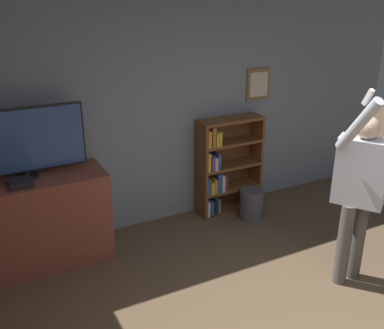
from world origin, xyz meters
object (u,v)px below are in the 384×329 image
(person, at_px, (360,186))
(waste_bin, at_px, (252,204))
(television, at_px, (22,142))
(bookshelf, at_px, (224,167))
(game_console, at_px, (21,183))

(person, height_order, waste_bin, person)
(person, distance_m, waste_bin, 1.70)
(person, bearing_deg, television, -156.39)
(bookshelf, height_order, person, person)
(game_console, bearing_deg, waste_bin, -1.30)
(bookshelf, distance_m, waste_bin, 0.57)
(bookshelf, height_order, waste_bin, bookshelf)
(game_console, relative_size, waste_bin, 0.59)
(game_console, xyz_separation_m, waste_bin, (2.60, -0.06, -0.80))
(television, xyz_separation_m, waste_bin, (2.52, -0.23, -1.13))
(bookshelf, bearing_deg, person, -80.53)
(television, xyz_separation_m, bookshelf, (2.31, 0.12, -0.72))
(waste_bin, bearing_deg, bookshelf, 120.56)
(television, height_order, waste_bin, television)
(television, relative_size, person, 0.60)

